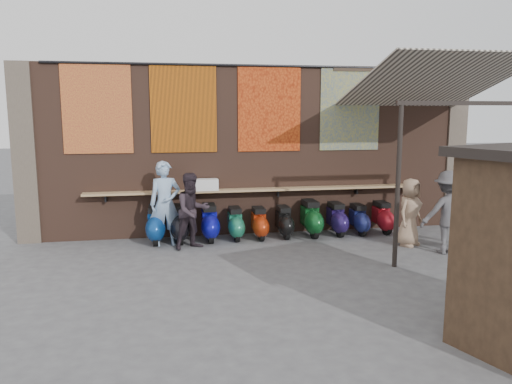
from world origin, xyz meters
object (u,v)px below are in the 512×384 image
(scooter_stool_8, at_px, (359,219))
(shopper_navy, at_px, (503,214))
(diner_left, at_px, (165,203))
(shopper_tan, at_px, (410,212))
(scooter_stool_3, at_px, (235,224))
(scooter_stool_2, at_px, (210,223))
(scooter_stool_7, at_px, (337,219))
(scooter_stool_0, at_px, (156,225))
(shopper_grey, at_px, (448,212))
(scooter_stool_6, at_px, (311,219))
(diner_right, at_px, (192,211))
(scooter_stool_4, at_px, (259,223))
(scooter_stool_9, at_px, (383,217))
(shelf_box, at_px, (205,185))
(scooter_stool_5, at_px, (284,222))
(scooter_stool_1, at_px, (180,224))

(scooter_stool_8, distance_m, shopper_navy, 3.26)
(diner_left, height_order, shopper_tan, diner_left)
(scooter_stool_3, distance_m, shopper_tan, 3.91)
(scooter_stool_2, height_order, scooter_stool_7, scooter_stool_2)
(scooter_stool_3, bearing_deg, scooter_stool_2, -179.62)
(scooter_stool_0, distance_m, scooter_stool_8, 4.82)
(scooter_stool_7, xyz_separation_m, scooter_stool_8, (0.55, -0.02, -0.03))
(shopper_tan, bearing_deg, diner_left, 136.34)
(scooter_stool_7, distance_m, shopper_grey, 2.62)
(scooter_stool_0, height_order, scooter_stool_6, scooter_stool_6)
(scooter_stool_3, xyz_separation_m, diner_right, (-1.01, -0.61, 0.45))
(scooter_stool_4, bearing_deg, scooter_stool_9, 1.11)
(scooter_stool_8, bearing_deg, scooter_stool_4, -179.78)
(scooter_stool_6, bearing_deg, diner_left, -176.63)
(scooter_stool_3, height_order, scooter_stool_6, scooter_stool_6)
(scooter_stool_7, relative_size, diner_right, 0.49)
(scooter_stool_8, relative_size, scooter_stool_9, 0.96)
(scooter_stool_4, distance_m, shopper_grey, 4.11)
(scooter_stool_7, height_order, shopper_grey, shopper_grey)
(shelf_box, bearing_deg, scooter_stool_5, -9.57)
(shelf_box, bearing_deg, scooter_stool_8, -5.00)
(shelf_box, xyz_separation_m, scooter_stool_3, (0.66, -0.29, -0.89))
(scooter_stool_4, height_order, shopper_tan, shopper_tan)
(scooter_stool_0, bearing_deg, diner_left, -43.43)
(scooter_stool_3, distance_m, shopper_grey, 4.63)
(shopper_navy, bearing_deg, scooter_stool_2, -21.22)
(scooter_stool_7, distance_m, scooter_stool_9, 1.19)
(scooter_stool_5, relative_size, scooter_stool_7, 0.94)
(scooter_stool_6, xyz_separation_m, shopper_navy, (3.17, -2.55, 0.51))
(scooter_stool_5, height_order, scooter_stool_8, scooter_stool_5)
(scooter_stool_0, bearing_deg, shopper_tan, -12.69)
(scooter_stool_4, xyz_separation_m, scooter_stool_9, (3.08, 0.06, 0.01))
(scooter_stool_0, height_order, shopper_navy, shopper_navy)
(shopper_navy, bearing_deg, scooter_stool_4, -26.28)
(scooter_stool_0, bearing_deg, diner_right, -37.71)
(shelf_box, relative_size, scooter_stool_0, 0.67)
(scooter_stool_6, bearing_deg, scooter_stool_9, 0.85)
(scooter_stool_9, distance_m, diner_left, 5.26)
(scooter_stool_4, distance_m, shopper_tan, 3.37)
(scooter_stool_7, height_order, diner_left, diner_left)
(shelf_box, height_order, scooter_stool_3, shelf_box)
(scooter_stool_5, distance_m, scooter_stool_6, 0.66)
(scooter_stool_0, height_order, scooter_stool_1, scooter_stool_0)
(scooter_stool_7, height_order, diner_right, diner_right)
(scooter_stool_1, xyz_separation_m, shopper_navy, (6.25, -2.55, 0.51))
(scooter_stool_3, relative_size, scooter_stool_9, 0.99)
(scooter_stool_6, height_order, shopper_grey, shopper_grey)
(shelf_box, height_order, shopper_navy, shopper_navy)
(scooter_stool_3, height_order, scooter_stool_9, scooter_stool_9)
(diner_right, bearing_deg, scooter_stool_2, 31.23)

